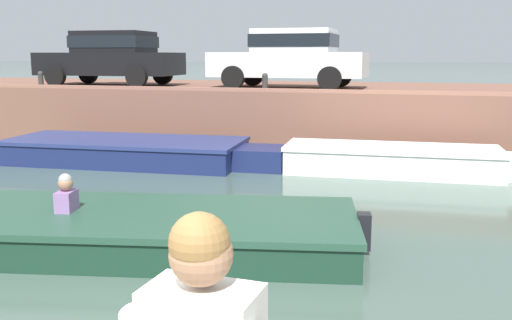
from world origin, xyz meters
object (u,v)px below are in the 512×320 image
(boat_moored_west_navy, at_px, (136,151))
(mooring_bollard_mid, at_px, (265,81))
(motorboat_passing, at_px, (112,229))
(boat_moored_central_white, at_px, (402,160))
(car_leftmost_black, at_px, (112,56))
(car_left_inner_white, at_px, (291,56))
(mooring_bollard_west, at_px, (41,79))

(boat_moored_west_navy, relative_size, mooring_bollard_mid, 14.46)
(motorboat_passing, xyz_separation_m, mooring_bollard_mid, (0.07, 7.29, 1.55))
(boat_moored_central_white, distance_m, car_leftmost_black, 9.18)
(boat_moored_central_white, distance_m, car_left_inner_white, 4.87)
(boat_moored_west_navy, height_order, car_left_inner_white, car_left_inner_white)
(boat_moored_west_navy, distance_m, motorboat_passing, 5.80)
(mooring_bollard_west, bearing_deg, mooring_bollard_mid, 0.00)
(boat_moored_west_navy, bearing_deg, motorboat_passing, -65.62)
(car_leftmost_black, distance_m, car_left_inner_white, 5.31)
(boat_moored_central_white, relative_size, mooring_bollard_mid, 11.68)
(boat_moored_central_white, bearing_deg, car_left_inner_white, 133.89)
(mooring_bollard_west, bearing_deg, car_leftmost_black, 49.78)
(car_left_inner_white, bearing_deg, boat_moored_west_navy, -127.90)
(boat_moored_west_navy, height_order, mooring_bollard_mid, mooring_bollard_mid)
(mooring_bollard_mid, bearing_deg, boat_moored_central_white, -25.85)
(boat_moored_west_navy, distance_m, car_left_inner_white, 4.97)
(car_leftmost_black, relative_size, mooring_bollard_west, 9.18)
(boat_moored_central_white, height_order, mooring_bollard_mid, mooring_bollard_mid)
(car_leftmost_black, relative_size, car_left_inner_white, 0.99)
(boat_moored_west_navy, height_order, car_leftmost_black, car_leftmost_black)
(boat_moored_central_white, xyz_separation_m, car_leftmost_black, (-8.36, 3.17, 2.10))
(motorboat_passing, height_order, mooring_bollard_mid, mooring_bollard_mid)
(motorboat_passing, height_order, mooring_bollard_west, mooring_bollard_west)
(motorboat_passing, xyz_separation_m, car_leftmost_black, (-4.94, 8.84, 2.15))
(boat_moored_west_navy, distance_m, mooring_bollard_west, 4.60)
(car_left_inner_white, xyz_separation_m, mooring_bollard_west, (-6.62, -1.55, -0.61))
(car_leftmost_black, height_order, car_left_inner_white, same)
(motorboat_passing, height_order, car_left_inner_white, car_left_inner_white)
(car_leftmost_black, height_order, mooring_bollard_mid, car_leftmost_black)
(boat_moored_west_navy, xyz_separation_m, car_leftmost_black, (-2.55, 3.55, 2.12))
(boat_moored_west_navy, height_order, boat_moored_central_white, boat_moored_central_white)
(motorboat_passing, relative_size, mooring_bollard_west, 15.52)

